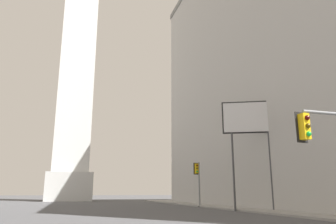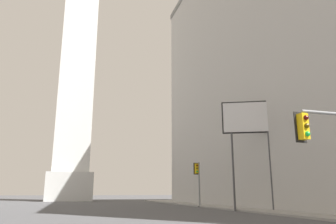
% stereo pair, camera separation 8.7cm
% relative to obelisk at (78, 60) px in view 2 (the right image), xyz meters
% --- Properties ---
extents(sidewalk_right, '(5.00, 76.57, 0.15)m').
position_rel_obelisk_xyz_m(sidewalk_right, '(16.46, -40.84, -28.00)').
color(sidewalk_right, gray).
rests_on(sidewalk_right, ground_plane).
extents(building_right, '(24.64, 50.04, 34.94)m').
position_rel_obelisk_xyz_m(building_right, '(28.88, -36.08, -10.59)').
color(building_right, '#B2AFAA').
rests_on(building_right, ground_plane).
extents(obelisk, '(8.26, 8.26, 58.67)m').
position_rel_obelisk_xyz_m(obelisk, '(0.00, 0.00, 0.00)').
color(obelisk, silver).
rests_on(obelisk, ground_plane).
extents(traffic_light_mid_right, '(0.78, 0.51, 4.91)m').
position_rel_obelisk_xyz_m(traffic_light_mid_right, '(13.91, -30.43, -24.83)').
color(traffic_light_mid_right, slate).
rests_on(traffic_light_mid_right, ground_plane).
extents(billboard_sign, '(4.43, 2.16, 9.71)m').
position_rel_obelisk_xyz_m(billboard_sign, '(15.24, -39.93, -20.26)').
color(billboard_sign, '#3F3F42').
rests_on(billboard_sign, ground_plane).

